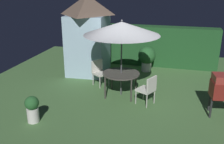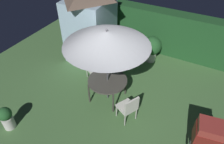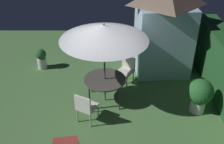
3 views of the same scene
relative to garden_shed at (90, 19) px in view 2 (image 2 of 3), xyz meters
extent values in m
plane|color=#47703D|center=(2.12, -1.89, -1.56)|extent=(11.00, 11.00, 0.00)
cube|color=#1E4C23|center=(2.12, 1.61, -0.70)|extent=(5.94, 0.62, 1.71)
cube|color=#9EBCD1|center=(0.00, 0.00, -0.40)|extent=(1.56, 1.81, 2.32)
cube|color=gray|center=(-0.06, 0.86, -0.65)|extent=(0.61, 0.07, 1.81)
cylinder|color=#47423D|center=(1.77, -1.88, -0.82)|extent=(1.19, 1.19, 0.04)
cylinder|color=#3C3834|center=(1.35, -2.30, -1.20)|extent=(0.05, 0.05, 0.72)
cylinder|color=#3C3834|center=(2.19, -2.30, -1.20)|extent=(0.05, 0.05, 0.72)
cylinder|color=#3C3834|center=(1.35, -1.46, -1.20)|extent=(0.05, 0.05, 0.72)
cylinder|color=#3C3834|center=(2.19, -1.46, -1.20)|extent=(0.05, 0.05, 0.72)
cylinder|color=#4C4C51|center=(1.77, -1.88, -0.36)|extent=(0.04, 0.04, 2.38)
cone|color=gray|center=(1.77, -1.88, 0.63)|extent=(2.33, 2.33, 0.40)
sphere|color=#4C4C51|center=(1.77, -1.88, 0.86)|extent=(0.06, 0.06, 0.06)
cube|color=maroon|center=(4.77, -2.51, -0.78)|extent=(0.77, 0.60, 0.45)
cube|color=maroon|center=(4.77, -2.51, -0.46)|extent=(0.73, 0.57, 0.20)
cylinder|color=#262628|center=(4.46, -2.30, -1.28)|extent=(0.06, 0.06, 0.55)
cube|color=silver|center=(0.90, -1.27, -1.11)|extent=(0.64, 0.64, 0.06)
cube|color=silver|center=(0.72, -1.15, -0.88)|extent=(0.30, 0.41, 0.45)
cylinder|color=#AFABA3|center=(0.85, -0.99, -1.33)|extent=(0.04, 0.04, 0.45)
cylinder|color=#AFABA3|center=(0.62, -1.32, -1.33)|extent=(0.04, 0.04, 0.45)
cylinder|color=#AFABA3|center=(1.17, -1.22, -1.33)|extent=(0.04, 0.04, 0.45)
cylinder|color=#AFABA3|center=(0.95, -1.55, -1.33)|extent=(0.04, 0.04, 0.45)
cube|color=silver|center=(2.62, -2.32, -1.11)|extent=(0.62, 0.62, 0.06)
cube|color=silver|center=(2.81, -2.42, -0.88)|extent=(0.26, 0.43, 0.45)
cylinder|color=#AFABA3|center=(2.71, -2.59, -1.33)|extent=(0.04, 0.04, 0.45)
cylinder|color=#AFABA3|center=(2.89, -2.23, -1.33)|extent=(0.04, 0.04, 0.45)
cylinder|color=#AFABA3|center=(2.35, -2.41, -1.33)|extent=(0.04, 0.04, 0.45)
cylinder|color=#AFABA3|center=(2.53, -2.05, -1.33)|extent=(0.04, 0.04, 0.45)
cylinder|color=silver|center=(-0.09, -4.14, -1.36)|extent=(0.31, 0.31, 0.39)
sphere|color=#235628|center=(-0.09, -4.14, -1.01)|extent=(0.37, 0.37, 0.37)
cylinder|color=silver|center=(2.25, 0.70, -1.37)|extent=(0.40, 0.40, 0.37)
sphere|color=#235628|center=(2.25, 0.70, -0.89)|extent=(0.71, 0.71, 0.71)
camera|label=1|loc=(3.47, -9.44, 1.98)|focal=41.38mm
camera|label=2|loc=(4.10, -5.95, 3.35)|focal=33.59mm
camera|label=3|loc=(8.20, -1.66, 3.46)|focal=43.82mm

